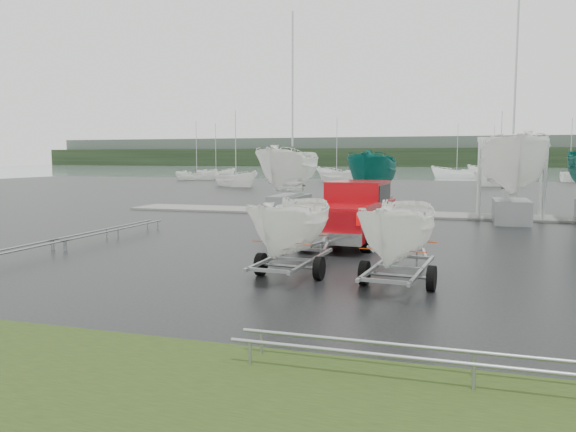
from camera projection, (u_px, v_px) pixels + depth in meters
The scene contains 23 objects.
ground_plane at pixel (336, 255), 17.94m from camera, with size 120.00×120.00×0.00m, color black.
lake at pixel (442, 173), 112.95m from camera, with size 300.00×300.00×0.00m, color gray.
grass_verge at pixel (161, 390), 7.49m from camera, with size 40.00×40.00×0.00m, color #202F12.
dock at pixel (388, 214), 30.29m from camera, with size 30.00×3.00×0.12m, color gray.
treeline at pixel (450, 157), 179.14m from camera, with size 300.00×8.00×6.00m, color black.
far_hill at pixel (451, 151), 186.53m from camera, with size 300.00×6.00×10.00m, color #4C5651.
pickup_truck at pixel (353, 210), 20.95m from camera, with size 2.68×6.67×2.18m.
trailer_hitched at pixel (292, 180), 14.44m from camera, with size 1.81×3.65×4.62m.
trailer_parked at pixel (401, 181), 13.28m from camera, with size 1.83×3.69×4.66m.
boat_hoist at pixel (511, 166), 28.22m from camera, with size 3.30×2.18×4.12m.
keelboat_0 at pixel (290, 140), 29.43m from camera, with size 2.50×3.20×10.68m.
keelboat_1 at pixel (374, 148), 28.37m from camera, with size 2.25×3.20×7.09m.
keelboat_2 at pixel (515, 121), 26.12m from camera, with size 2.99×3.20×11.18m.
mast_rack_0 at pixel (112, 229), 21.50m from camera, with size 0.56×6.50×0.06m.
mast_rack_2 at pixel (474, 358), 7.71m from camera, with size 7.00×0.56×0.06m.
moored_boat_0 at pixel (236, 186), 59.56m from camera, with size 3.76×3.74×11.53m.
moored_boat_1 at pixel (336, 182), 69.86m from camera, with size 4.15×4.14×11.86m.
moored_boat_2 at pixel (499, 186), 60.36m from camera, with size 3.56×3.54×11.32m.
moored_boat_3 at pixel (569, 182), 70.89m from camera, with size 2.27×2.33×10.87m.
moored_boat_4 at pixel (197, 180), 76.94m from camera, with size 3.15×3.14×10.94m.
moored_boat_5 at pixel (493, 177), 87.72m from camera, with size 3.37×3.31×11.91m.
moored_boat_6 at pixel (216, 178), 83.19m from camera, with size 3.21×3.20×10.99m.
moored_boat_7 at pixel (456, 178), 82.41m from camera, with size 2.90×2.83×11.70m.
Camera 1 is at (3.76, -17.38, 3.10)m, focal length 35.00 mm.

